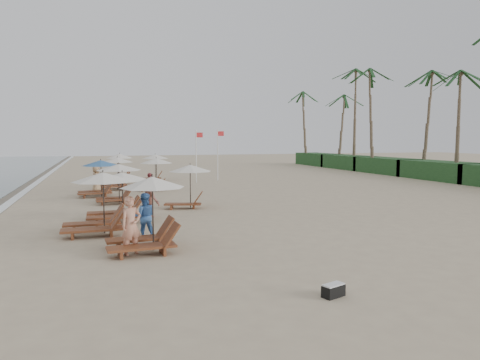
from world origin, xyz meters
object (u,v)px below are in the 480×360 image
object	(u,v)px
lounger_station_0	(144,219)
lounger_station_6	(116,171)
beachgoer_far_b	(96,179)
lounger_station_3	(116,181)
duffel_bag	(333,290)
lounger_station_1	(96,205)
inland_station_1	(154,170)
beachgoer_far_a	(150,187)
flag_pole_near	(197,154)
lounger_station_2	(116,198)
beachgoer_near	(131,225)
lounger_station_4	(97,179)
inland_station_0	(187,181)
inland_station_2	(153,164)
beachgoer_mid_b	(151,198)
lounger_station_5	(114,175)
beachgoer_mid_a	(144,216)

from	to	relation	value
lounger_station_0	lounger_station_6	xyz separation A→B (m)	(-0.00, 22.16, -0.04)
lounger_station_6	beachgoer_far_b	size ratio (longest dim) A/B	1.46
lounger_station_3	duffel_bag	world-z (taller)	lounger_station_3
lounger_station_1	inland_station_1	world-z (taller)	lounger_station_1
beachgoer_far_a	flag_pole_near	bearing A→B (deg)	-170.43
lounger_station_2	lounger_station_6	world-z (taller)	lounger_station_6
flag_pole_near	beachgoer_near	bearing A→B (deg)	-107.36
lounger_station_4	inland_station_0	world-z (taller)	lounger_station_4
lounger_station_3	beachgoer_far_a	world-z (taller)	lounger_station_3
inland_station_0	flag_pole_near	size ratio (longest dim) A/B	0.62
lounger_station_6	inland_station_2	world-z (taller)	lounger_station_6
beachgoer_mid_b	beachgoer_far_b	size ratio (longest dim) A/B	0.96
lounger_station_3	lounger_station_4	size ratio (longest dim) A/B	0.97
lounger_station_2	lounger_station_4	world-z (taller)	lounger_station_4
inland_station_2	beachgoer_mid_b	xyz separation A→B (m)	(-2.25, -17.85, -0.57)
lounger_station_5	beachgoer_near	size ratio (longest dim) A/B	1.44
lounger_station_5	inland_station_1	distance (m)	3.06
inland_station_0	inland_station_1	xyz separation A→B (m)	(-0.67, 8.37, 0.03)
lounger_station_4	duffel_bag	world-z (taller)	lounger_station_4
beachgoer_far_b	inland_station_0	bearing A→B (deg)	-145.03
beachgoer_near	beachgoer_far_a	world-z (taller)	beachgoer_near
inland_station_2	beachgoer_mid_b	distance (m)	18.00
inland_station_2	beachgoer_mid_b	world-z (taller)	inland_station_2
lounger_station_4	inland_station_0	bearing A→B (deg)	-54.98
lounger_station_1	beachgoer_mid_a	xyz separation A→B (m)	(1.62, -1.60, -0.24)
lounger_station_2	lounger_station_4	bearing A→B (deg)	94.93
inland_station_0	inland_station_2	xyz separation A→B (m)	(0.15, 15.75, 0.02)
lounger_station_0	lounger_station_1	size ratio (longest dim) A/B	0.94
lounger_station_0	inland_station_2	size ratio (longest dim) A/B	1.00
lounger_station_3	lounger_station_5	xyz separation A→B (m)	(0.14, 6.96, -0.19)
lounger_station_0	lounger_station_4	size ratio (longest dim) A/B	0.98
beachgoer_far_b	flag_pole_near	world-z (taller)	flag_pole_near
beachgoer_far_a	beachgoer_mid_a	bearing A→B (deg)	27.98
lounger_station_4	beachgoer_far_b	size ratio (longest dim) A/B	1.46
beachgoer_mid_a	beachgoer_mid_b	xyz separation A→B (m)	(0.76, 4.64, 0.04)
lounger_station_0	beachgoer_near	bearing A→B (deg)	-144.39
lounger_station_0	lounger_station_2	size ratio (longest dim) A/B	0.93
lounger_station_1	inland_station_1	size ratio (longest dim) A/B	1.06
inland_station_1	inland_station_2	bearing A→B (deg)	83.63
lounger_station_2	lounger_station_4	xyz separation A→B (m)	(-0.78, 9.00, 0.08)
beachgoer_near	flag_pole_near	size ratio (longest dim) A/B	0.43
inland_station_2	beachgoer_far_a	xyz separation A→B (m)	(-1.72, -12.80, -0.62)
lounger_station_1	beachgoer_far_a	world-z (taller)	lounger_station_1
lounger_station_1	inland_station_2	size ratio (longest dim) A/B	1.07
inland_station_1	beachgoer_far_b	size ratio (longest dim) A/B	1.44
lounger_station_2	inland_station_0	distance (m)	4.55
inland_station_1	beachgoer_far_b	xyz separation A→B (m)	(-3.80, 0.02, -0.54)
inland_station_0	beachgoer_far_b	xyz separation A→B (m)	(-4.48, 8.38, -0.52)
lounger_station_5	inland_station_2	xyz separation A→B (m)	(3.45, 5.87, 0.40)
lounger_station_4	beachgoer_far_a	world-z (taller)	lounger_station_4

